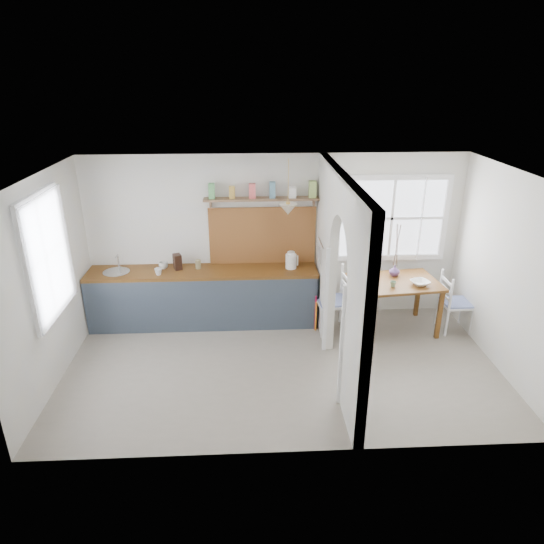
{
  "coord_description": "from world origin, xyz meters",
  "views": [
    {
      "loc": [
        -0.42,
        -5.57,
        3.71
      ],
      "look_at": [
        -0.11,
        0.47,
        1.2
      ],
      "focal_mm": 32.0,
      "sensor_mm": 36.0,
      "label": 1
    }
  ],
  "objects_px": {
    "chair_right": "(456,302)",
    "vase": "(395,271)",
    "dining_table": "(392,305)",
    "chair_left": "(332,301)",
    "kettle": "(291,260)"
  },
  "relations": [
    {
      "from": "kettle",
      "to": "dining_table",
      "type": "bearing_deg",
      "value": 2.64
    },
    {
      "from": "dining_table",
      "to": "chair_right",
      "type": "xyz_separation_m",
      "value": [
        0.96,
        -0.07,
        0.06
      ]
    },
    {
      "from": "dining_table",
      "to": "chair_left",
      "type": "distance_m",
      "value": 0.93
    },
    {
      "from": "kettle",
      "to": "vase",
      "type": "xyz_separation_m",
      "value": [
        1.58,
        -0.16,
        -0.14
      ]
    },
    {
      "from": "vase",
      "to": "dining_table",
      "type": "bearing_deg",
      "value": -102.77
    },
    {
      "from": "chair_right",
      "to": "dining_table",
      "type": "bearing_deg",
      "value": 84.95
    },
    {
      "from": "dining_table",
      "to": "vase",
      "type": "bearing_deg",
      "value": 71.25
    },
    {
      "from": "dining_table",
      "to": "chair_left",
      "type": "bearing_deg",
      "value": 172.9
    },
    {
      "from": "dining_table",
      "to": "chair_right",
      "type": "bearing_deg",
      "value": -10.12
    },
    {
      "from": "kettle",
      "to": "vase",
      "type": "distance_m",
      "value": 1.59
    },
    {
      "from": "dining_table",
      "to": "chair_left",
      "type": "relative_size",
      "value": 1.29
    },
    {
      "from": "chair_right",
      "to": "vase",
      "type": "height_order",
      "value": "vase"
    },
    {
      "from": "chair_left",
      "to": "chair_right",
      "type": "relative_size",
      "value": 1.07
    },
    {
      "from": "kettle",
      "to": "vase",
      "type": "relative_size",
      "value": 1.61
    },
    {
      "from": "chair_left",
      "to": "chair_right",
      "type": "bearing_deg",
      "value": 79.59
    }
  ]
}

